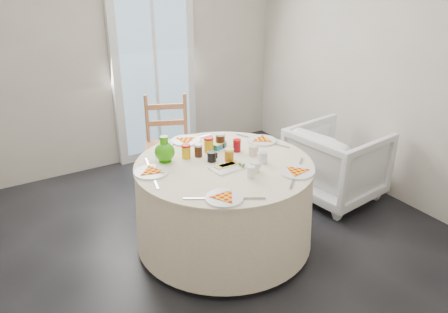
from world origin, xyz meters
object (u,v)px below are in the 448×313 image
green_pitcher (164,146)px  armchair (337,161)px  wooden_chair (168,150)px  table (224,204)px

green_pitcher → armchair: bearing=15.8°
wooden_chair → armchair: (1.38, -0.96, -0.08)m
armchair → green_pitcher: (-1.75, 0.17, 0.48)m
table → green_pitcher: 0.68m
armchair → wooden_chair: bearing=48.5°
wooden_chair → armchair: 1.68m
armchair → green_pitcher: size_ratio=3.93×
table → armchair: (1.37, 0.10, 0.02)m
armchair → table: bearing=87.4°
armchair → green_pitcher: green_pitcher is taller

